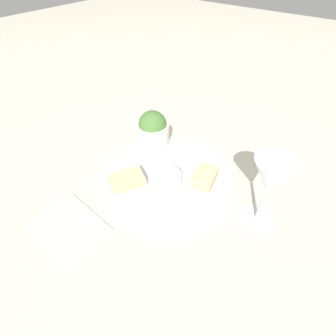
{
  "coord_description": "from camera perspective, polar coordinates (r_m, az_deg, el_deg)",
  "views": [
    {
      "loc": [
        -0.39,
        -0.3,
        0.48
      ],
      "look_at": [
        0.0,
        0.0,
        0.03
      ],
      "focal_mm": 28.0,
      "sensor_mm": 36.0,
      "label": 1
    }
  ],
  "objects": [
    {
      "name": "ground_plane",
      "position": [
        0.68,
        0.0,
        -2.1
      ],
      "size": [
        4.0,
        4.0,
        0.0
      ],
      "primitive_type": "plane",
      "color": "beige"
    },
    {
      "name": "dinner_plate",
      "position": [
        0.68,
        0.0,
        -1.68
      ],
      "size": [
        0.33,
        0.33,
        0.01
      ],
      "color": "silver",
      "rests_on": "ground_plane"
    },
    {
      "name": "salad_bowl",
      "position": [
        0.75,
        -3.33,
        8.39
      ],
      "size": [
        0.09,
        0.09,
        0.1
      ],
      "color": "silver",
      "rests_on": "dinner_plate"
    },
    {
      "name": "sauce_ramekin",
      "position": [
        0.64,
        0.52,
        -2.01
      ],
      "size": [
        0.06,
        0.06,
        0.03
      ],
      "color": "white",
      "rests_on": "dinner_plate"
    },
    {
      "name": "cheese_toast_near",
      "position": [
        0.65,
        -8.82,
        -2.51
      ],
      "size": [
        0.1,
        0.09,
        0.03
      ],
      "color": "#D1B27F",
      "rests_on": "dinner_plate"
    },
    {
      "name": "cheese_toast_far",
      "position": [
        0.66,
        8.01,
        -1.91
      ],
      "size": [
        0.09,
        0.07,
        0.03
      ],
      "color": "#D1B27F",
      "rests_on": "dinner_plate"
    },
    {
      "name": "wine_glass",
      "position": [
        0.54,
        21.45,
        -2.23
      ],
      "size": [
        0.08,
        0.08,
        0.17
      ],
      "color": "silver",
      "rests_on": "ground_plane"
    },
    {
      "name": "napkin",
      "position": [
        0.62,
        -20.46,
        -11.82
      ],
      "size": [
        0.12,
        0.16,
        0.01
      ],
      "color": "beige",
      "rests_on": "ground_plane"
    }
  ]
}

